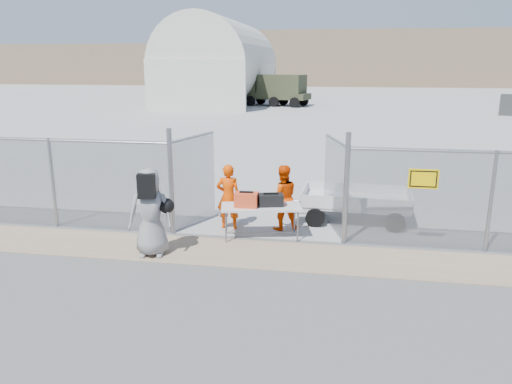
% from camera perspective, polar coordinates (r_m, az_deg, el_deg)
% --- Properties ---
extents(ground, '(160.00, 160.00, 0.00)m').
position_cam_1_polar(ground, '(9.77, -2.01, -9.21)').
color(ground, '#555555').
extents(tarmac_inside, '(160.00, 80.00, 0.01)m').
position_cam_1_polar(tarmac_inside, '(50.93, 7.75, 10.07)').
color(tarmac_inside, '#9A9A9A').
rests_on(tarmac_inside, ground).
extents(dirt_strip, '(44.00, 1.60, 0.01)m').
position_cam_1_polar(dirt_strip, '(10.67, -0.92, -7.04)').
color(dirt_strip, '#997F64').
rests_on(dirt_strip, ground).
extents(distant_hills, '(140.00, 6.00, 9.00)m').
position_cam_1_polar(distant_hills, '(86.80, 12.23, 14.69)').
color(distant_hills, '#7F684F').
rests_on(distant_hills, ground).
extents(chain_link_fence, '(40.00, 0.20, 2.20)m').
position_cam_1_polar(chain_link_fence, '(11.26, 0.00, 0.00)').
color(chain_link_fence, gray).
rests_on(chain_link_fence, ground).
extents(quonset_hangar, '(9.00, 18.00, 8.00)m').
position_cam_1_polar(quonset_hangar, '(50.16, -4.05, 14.67)').
color(quonset_hangar, beige).
rests_on(quonset_hangar, ground).
extents(folding_table, '(1.93, 1.12, 0.77)m').
position_cam_1_polar(folding_table, '(11.48, 0.60, -3.43)').
color(folding_table, silver).
rests_on(folding_table, ground).
extents(orange_bag, '(0.53, 0.36, 0.32)m').
position_cam_1_polar(orange_bag, '(11.26, -1.11, -0.90)').
color(orange_bag, '#EB4B24').
rests_on(orange_bag, folding_table).
extents(black_duffel, '(0.62, 0.45, 0.27)m').
position_cam_1_polar(black_duffel, '(11.34, 1.71, -0.92)').
color(black_duffel, black).
rests_on(black_duffel, folding_table).
extents(security_worker_left, '(0.60, 0.41, 1.60)m').
position_cam_1_polar(security_worker_left, '(12.03, -3.17, -0.55)').
color(security_worker_left, '#EB4100').
rests_on(security_worker_left, ground).
extents(security_worker_right, '(0.93, 0.83, 1.59)m').
position_cam_1_polar(security_worker_right, '(11.97, 3.03, -0.65)').
color(security_worker_right, '#EB4100').
rests_on(security_worker_right, ground).
extents(visitor, '(1.00, 0.73, 1.86)m').
position_cam_1_polar(visitor, '(10.54, -11.97, -2.32)').
color(visitor, gray).
rests_on(visitor, ground).
extents(utility_trailer, '(3.57, 1.95, 0.85)m').
position_cam_1_polar(utility_trailer, '(13.00, 11.31, -1.38)').
color(utility_trailer, silver).
rests_on(utility_trailer, ground).
extents(military_truck, '(6.30, 3.73, 2.82)m').
position_cam_1_polar(military_truck, '(46.84, 2.43, 11.53)').
color(military_truck, '#373B24').
rests_on(military_truck, ground).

